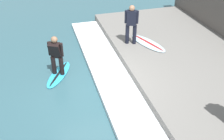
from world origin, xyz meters
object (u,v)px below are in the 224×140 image
at_px(surfer_riding, 56,54).
at_px(surfboard_waiting_near, 148,43).
at_px(surfboard_riding, 59,74).
at_px(surfer_waiting_near, 131,23).

xyz_separation_m(surfer_riding, surfboard_waiting_near, (3.51, 0.65, -0.42)).
distance_m(surfboard_riding, surfer_waiting_near, 3.24).
xyz_separation_m(surfboard_riding, surfer_riding, (-0.00, 0.00, 0.80)).
height_order(surfer_riding, surfboard_waiting_near, surfer_riding).
relative_size(surfboard_riding, surfer_riding, 1.23).
height_order(surfboard_riding, surfboard_waiting_near, surfboard_waiting_near).
distance_m(surfer_waiting_near, surfboard_waiting_near, 1.05).
distance_m(surfer_riding, surfer_waiting_near, 3.03).
bearing_deg(surfboard_riding, surfboard_waiting_near, 10.45).
bearing_deg(surfer_waiting_near, surfboard_waiting_near, -19.30).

